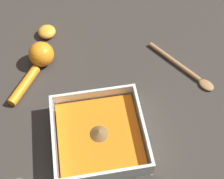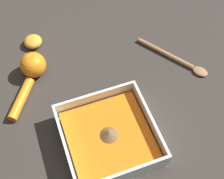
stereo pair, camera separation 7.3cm
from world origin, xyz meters
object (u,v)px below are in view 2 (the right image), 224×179
wooden_spoon (176,59)px  square_dish (109,138)px  lemon_squeezer (31,71)px  lemon_half (33,42)px

wooden_spoon → square_dish: bearing=-91.9°
lemon_squeezer → wooden_spoon: bearing=-67.9°
lemon_half → wooden_spoon: (0.18, 0.34, -0.01)m
lemon_squeezer → square_dish: bearing=-118.7°
lemon_squeezer → lemon_half: bearing=20.6°
lemon_squeezer → wooden_spoon: lemon_squeezer is taller
lemon_squeezer → lemon_half: size_ratio=3.30×
square_dish → wooden_spoon: bearing=122.9°
lemon_half → lemon_squeezer: bearing=-12.8°
wooden_spoon → lemon_half: bearing=-152.8°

